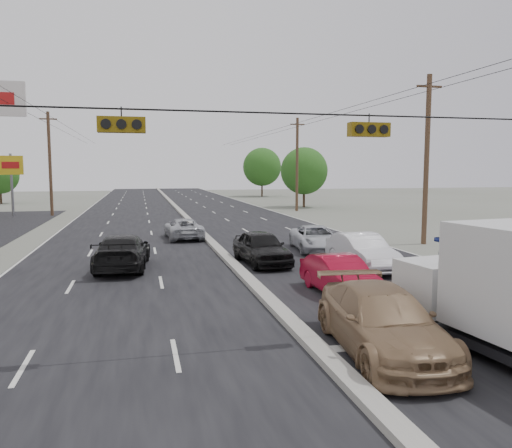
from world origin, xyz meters
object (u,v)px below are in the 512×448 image
at_px(tree_right_mid, 304,171).
at_px(queue_car_c, 316,239).
at_px(utility_pole_left_c, 50,163).
at_px(utility_pole_right_b, 427,159).
at_px(queue_car_d, 498,263).
at_px(tan_sedan, 382,322).
at_px(tree_left_far, 0,176).
at_px(queue_car_b, 362,252).
at_px(red_sedan, 340,276).
at_px(queue_car_a, 261,248).
at_px(utility_pole_right_c, 297,164).
at_px(oncoming_near, 123,252).
at_px(pole_sign_far, 11,170).
at_px(oncoming_far, 184,229).
at_px(tree_right_far, 262,167).

bearing_deg(tree_right_mid, queue_car_c, -107.45).
distance_m(utility_pole_left_c, utility_pole_right_b, 35.36).
relative_size(tree_right_mid, queue_car_d, 1.33).
bearing_deg(queue_car_c, tan_sedan, -97.53).
distance_m(tree_left_far, queue_car_b, 58.29).
xyz_separation_m(red_sedan, queue_car_a, (-1.33, 6.29, 0.10)).
relative_size(red_sedan, queue_car_d, 0.78).
height_order(utility_pole_right_b, tree_left_far, utility_pole_right_b).
bearing_deg(utility_pole_right_b, queue_car_a, -159.66).
bearing_deg(utility_pole_right_b, utility_pole_right_c, 90.00).
bearing_deg(utility_pole_right_c, red_sedan, -105.42).
bearing_deg(tree_left_far, queue_car_c, -59.33).
xyz_separation_m(utility_pole_right_b, utility_pole_right_c, (0.00, 25.00, 0.00)).
bearing_deg(tan_sedan, oncoming_near, 123.32).
relative_size(utility_pole_right_b, queue_car_c, 2.04).
bearing_deg(oncoming_near, queue_car_c, -159.83).
bearing_deg(oncoming_near, queue_car_d, 161.70).
relative_size(tan_sedan, oncoming_near, 1.00).
distance_m(pole_sign_far, red_sedan, 40.23).
xyz_separation_m(queue_car_a, oncoming_near, (-6.36, 0.32, -0.00)).
distance_m(pole_sign_far, queue_car_d, 43.49).
height_order(utility_pole_left_c, tan_sedan, utility_pole_left_c).
distance_m(utility_pole_left_c, queue_car_d, 41.59).
distance_m(pole_sign_far, tan_sedan, 44.69).
distance_m(queue_car_c, oncoming_far, 9.34).
xyz_separation_m(tan_sedan, queue_car_a, (-0.11, 11.84, 0.01)).
height_order(queue_car_d, oncoming_far, queue_car_d).
relative_size(tree_right_far, queue_car_c, 1.66).
distance_m(utility_pole_right_c, tree_right_far, 30.20).
distance_m(queue_car_a, oncoming_near, 6.36).
xyz_separation_m(pole_sign_far, queue_car_d, (25.60, -34.97, -3.63)).
bearing_deg(utility_pole_right_b, queue_car_c, -172.40).
bearing_deg(oncoming_near, oncoming_far, -106.01).
distance_m(tree_left_far, queue_car_c, 53.53).
distance_m(pole_sign_far, oncoming_far, 24.59).
xyz_separation_m(utility_pole_right_b, queue_car_b, (-7.02, -6.32, -4.32)).
bearing_deg(utility_pole_right_b, tree_right_mid, 85.24).
bearing_deg(oncoming_far, queue_car_b, 117.62).
distance_m(utility_pole_left_c, utility_pole_right_c, 25.00).
distance_m(tree_right_far, queue_car_a, 61.03).
height_order(utility_pole_right_b, queue_car_c, utility_pole_right_b).
xyz_separation_m(tan_sedan, oncoming_far, (-2.93, 21.51, -0.12)).
xyz_separation_m(queue_car_a, queue_car_b, (4.08, -2.21, 0.00)).
distance_m(tree_right_far, tan_sedan, 72.54).
relative_size(queue_car_b, oncoming_near, 0.89).
distance_m(pole_sign_far, tree_right_mid, 31.40).
height_order(utility_pole_left_c, tree_left_far, utility_pole_left_c).
bearing_deg(tan_sedan, utility_pole_left_c, 114.19).
bearing_deg(tree_left_far, utility_pole_right_b, -52.52).
xyz_separation_m(utility_pole_right_c, tree_left_far, (-34.50, 20.00, -1.39)).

